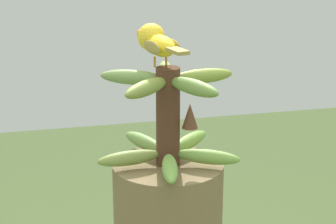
% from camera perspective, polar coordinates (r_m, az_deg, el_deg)
% --- Properties ---
extents(banana_bunch, '(0.33, 0.33, 0.23)m').
position_cam_1_polar(banana_bunch, '(1.33, 0.06, -0.46)').
color(banana_bunch, '#4C2D1E').
rests_on(banana_bunch, banana_tree).
extents(perched_bird, '(0.21, 0.08, 0.09)m').
position_cam_1_polar(perched_bird, '(1.32, -1.12, 6.79)').
color(perched_bird, '#C68933').
rests_on(perched_bird, banana_bunch).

